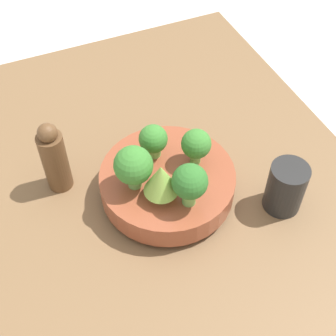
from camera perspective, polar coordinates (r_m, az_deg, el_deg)
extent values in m
plane|color=silver|center=(0.94, -1.49, -5.49)|extent=(6.00, 6.00, 0.00)
cube|color=brown|center=(0.92, -1.52, -4.64)|extent=(1.09, 0.85, 0.05)
cylinder|color=brown|center=(0.90, 0.00, -3.10)|extent=(0.11, 0.11, 0.01)
cylinder|color=brown|center=(0.88, 0.00, -1.87)|extent=(0.25, 0.25, 0.05)
cylinder|color=#6BA34C|center=(0.84, -4.07, -1.49)|extent=(0.02, 0.02, 0.03)
sphere|color=#387A2D|center=(0.81, -4.22, 0.27)|extent=(0.07, 0.07, 0.07)
cylinder|color=#7AB256|center=(0.89, -1.77, 2.21)|extent=(0.03, 0.03, 0.02)
sphere|color=#387A2D|center=(0.87, -1.82, 3.57)|extent=(0.05, 0.05, 0.05)
cylinder|color=#6BA34C|center=(0.81, 2.58, -3.41)|extent=(0.02, 0.02, 0.04)
sphere|color=#2D6B28|center=(0.78, 2.68, -1.66)|extent=(0.06, 0.06, 0.06)
cylinder|color=#6BA34C|center=(0.87, 3.36, 1.43)|extent=(0.02, 0.02, 0.03)
sphere|color=#387A2D|center=(0.85, 3.46, 2.96)|extent=(0.06, 0.06, 0.06)
cylinder|color=#7AB256|center=(0.82, -0.84, -3.14)|extent=(0.02, 0.02, 0.02)
cone|color=#84AD47|center=(0.79, -0.87, -1.33)|extent=(0.06, 0.06, 0.06)
cylinder|color=black|center=(0.88, 14.15, -2.32)|extent=(0.07, 0.07, 0.10)
cylinder|color=brown|center=(0.90, -13.58, 0.74)|extent=(0.05, 0.05, 0.13)
sphere|color=brown|center=(0.85, -14.50, 4.16)|extent=(0.04, 0.04, 0.04)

